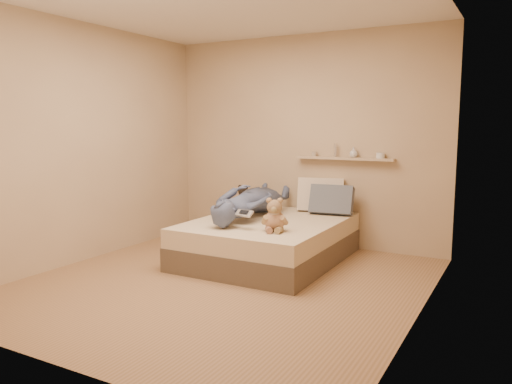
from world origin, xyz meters
The scene contains 10 objects.
room centered at (0.00, 0.00, 1.30)m, with size 3.80×3.80×3.80m.
bed centered at (0.00, 0.93, 0.22)m, with size 1.50×1.90×0.45m.
game_console centered at (0.01, 0.39, 0.61)m, with size 0.19×0.10×0.06m.
teddy_bear centered at (0.32, 0.45, 0.59)m, with size 0.27×0.28×0.34m.
dark_plush centered at (-0.63, 1.47, 0.58)m, with size 0.20×0.20×0.30m.
pillow_cream centered at (0.29, 1.76, 0.65)m, with size 0.55×0.16×0.40m, color beige.
pillow_grey centered at (0.48, 1.62, 0.62)m, with size 0.50×0.14×0.34m, color slate.
person centered at (-0.28, 1.00, 0.64)m, with size 0.58×1.59×0.38m, color #4F5A7D.
wall_shelf centered at (0.55, 1.84, 1.10)m, with size 1.20×0.12×0.03m, color tan.
shelf_bottles centered at (0.68, 1.84, 1.17)m, with size 0.90×0.14×0.16m.
Camera 1 is at (2.49, -3.89, 1.50)m, focal length 35.00 mm.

